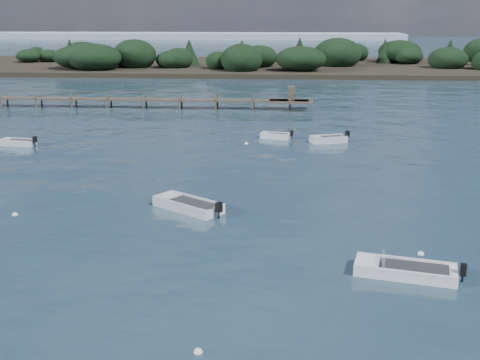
# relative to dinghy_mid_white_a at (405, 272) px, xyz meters

# --- Properties ---
(ground) EXTENTS (400.00, 400.00, 0.00)m
(ground) POSITION_rel_dinghy_mid_white_a_xyz_m (-8.58, 57.07, -0.14)
(ground) COLOR #182B39
(ground) RESTS_ON ground
(dinghy_mid_white_a) EXTENTS (4.69, 2.50, 1.08)m
(dinghy_mid_white_a) POSITION_rel_dinghy_mid_white_a_xyz_m (0.00, 0.00, 0.00)
(dinghy_mid_white_a) COLOR silver
(dinghy_mid_white_a) RESTS_ON ground
(tender_far_white) EXTENTS (2.98, 1.67, 1.00)m
(tender_far_white) POSITION_rel_dinghy_mid_white_a_xyz_m (-6.09, 28.66, 0.00)
(tender_far_white) COLOR silver
(tender_far_white) RESTS_ON ground
(tender_far_grey_b) EXTENTS (3.54, 2.18, 1.19)m
(tender_far_grey_b) POSITION_rel_dinghy_mid_white_a_xyz_m (-1.47, 27.25, 0.03)
(tender_far_grey_b) COLOR #B7BCBF
(tender_far_grey_b) RESTS_ON ground
(dinghy_mid_grey) EXTENTS (4.40, 3.77, 1.17)m
(dinghy_mid_grey) POSITION_rel_dinghy_mid_white_a_xyz_m (-10.74, 8.14, 0.02)
(dinghy_mid_grey) COLOR #B7BCBF
(dinghy_mid_grey) RESTS_ON ground
(tender_far_grey) EXTENTS (3.32, 1.64, 1.05)m
(tender_far_grey) POSITION_rel_dinghy_mid_white_a_xyz_m (-27.93, 24.13, 0.01)
(tender_far_grey) COLOR #B7BCBF
(tender_far_grey) RESTS_ON ground
(buoy_a) EXTENTS (0.32, 0.32, 0.32)m
(buoy_a) POSITION_rel_dinghy_mid_white_a_xyz_m (-8.04, -6.75, -0.14)
(buoy_a) COLOR silver
(buoy_a) RESTS_ON ground
(buoy_b) EXTENTS (0.32, 0.32, 0.32)m
(buoy_b) POSITION_rel_dinghy_mid_white_a_xyz_m (1.19, 2.39, -0.14)
(buoy_b) COLOR silver
(buoy_b) RESTS_ON ground
(buoy_c) EXTENTS (0.32, 0.32, 0.32)m
(buoy_c) POSITION_rel_dinghy_mid_white_a_xyz_m (-20.27, 6.44, -0.14)
(buoy_c) COLOR silver
(buoy_c) RESTS_ON ground
(buoy_e) EXTENTS (0.32, 0.32, 0.32)m
(buoy_e) POSITION_rel_dinghy_mid_white_a_xyz_m (-8.55, 26.12, -0.14)
(buoy_e) COLOR silver
(buoy_e) RESTS_ON ground
(jetty) EXTENTS (64.50, 3.20, 3.40)m
(jetty) POSITION_rel_dinghy_mid_white_a_xyz_m (-30.33, 45.06, 0.84)
(jetty) COLOR #473F34
(jetty) RESTS_ON ground
(far_headland) EXTENTS (190.00, 40.00, 5.80)m
(far_headland) POSITION_rel_dinghy_mid_white_a_xyz_m (16.42, 97.07, 1.82)
(far_headland) COLOR black
(far_headland) RESTS_ON ground
(distant_haze) EXTENTS (280.00, 20.00, 2.40)m
(distant_haze) POSITION_rel_dinghy_mid_white_a_xyz_m (-98.58, 227.07, -0.14)
(distant_haze) COLOR #8C9EAE
(distant_haze) RESTS_ON ground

